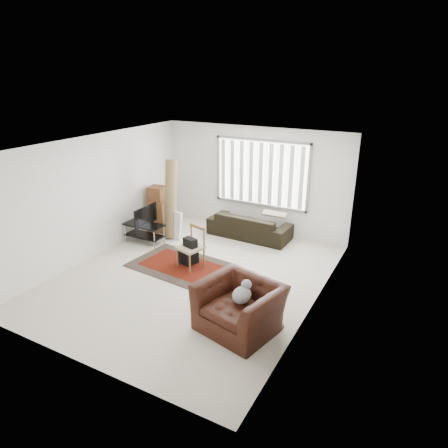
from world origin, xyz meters
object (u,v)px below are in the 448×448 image
(moving_boxes, at_px, (158,210))
(sofa, at_px, (249,222))
(tv_stand, at_px, (144,229))
(side_chair, at_px, (191,246))
(armchair, at_px, (239,304))

(moving_boxes, distance_m, sofa, 2.41)
(sofa, bearing_deg, tv_stand, 39.09)
(sofa, height_order, side_chair, side_chair)
(tv_stand, relative_size, moving_boxes, 0.83)
(sofa, distance_m, armchair, 3.91)
(side_chair, bearing_deg, tv_stand, 178.90)
(tv_stand, bearing_deg, moving_boxes, 103.32)
(sofa, bearing_deg, moving_boxes, 19.94)
(tv_stand, height_order, armchair, armchair)
(moving_boxes, distance_m, side_chair, 2.33)
(tv_stand, xyz_separation_m, armchair, (3.58, -2.03, 0.11))
(moving_boxes, height_order, side_chair, moving_boxes)
(side_chair, distance_m, armchair, 2.42)
(sofa, height_order, armchair, armchair)
(moving_boxes, relative_size, side_chair, 1.34)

